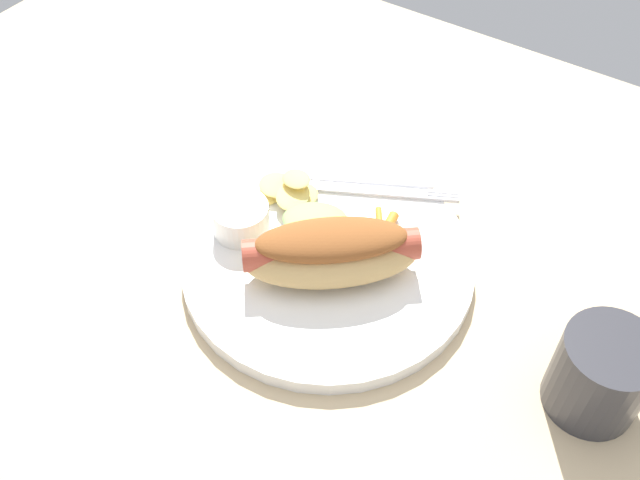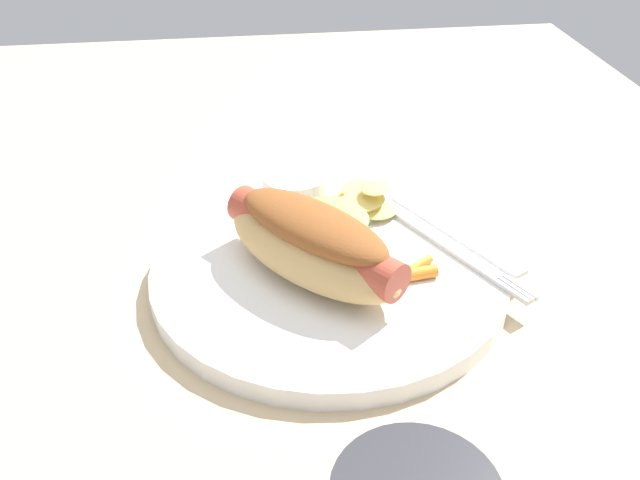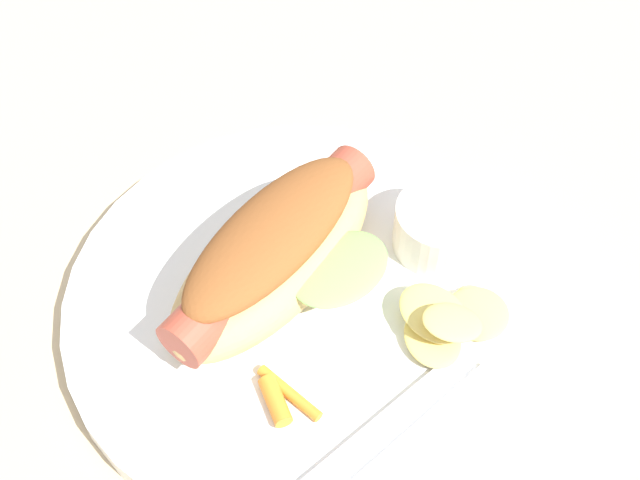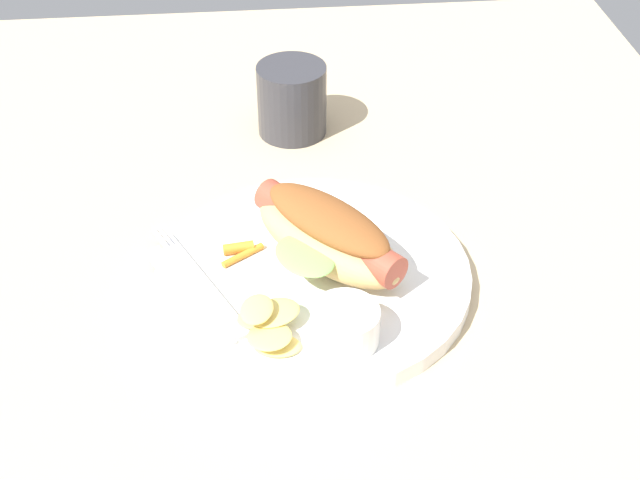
{
  "view_description": "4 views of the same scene",
  "coord_description": "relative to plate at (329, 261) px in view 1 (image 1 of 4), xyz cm",
  "views": [
    {
      "loc": [
        -25.82,
        36.18,
        52.04
      ],
      "look_at": [
        -2.09,
        0.62,
        4.17
      ],
      "focal_mm": 39.81,
      "sensor_mm": 36.0,
      "label": 1
    },
    {
      "loc": [
        -45.75,
        6.53,
        32.82
      ],
      "look_at": [
        -4.56,
        0.98,
        5.13
      ],
      "focal_mm": 39.12,
      "sensor_mm": 36.0,
      "label": 2
    },
    {
      "loc": [
        -7.97,
        -26.15,
        42.0
      ],
      "look_at": [
        -1.03,
        1.84,
        4.09
      ],
      "focal_mm": 47.22,
      "sensor_mm": 36.0,
      "label": 3
    },
    {
      "loc": [
        54.53,
        -4.82,
        50.9
      ],
      "look_at": [
        -3.46,
        0.7,
        4.05
      ],
      "focal_mm": 48.98,
      "sensor_mm": 36.0,
      "label": 4
    }
  ],
  "objects": [
    {
      "name": "hot_dog",
      "position": [
        -1.17,
        1.46,
        3.67
      ],
      "size": [
        16.51,
        15.25,
        5.61
      ],
      "rotation": [
        0.0,
        0.0,
        3.83
      ],
      "color": "tan",
      "rests_on": "plate"
    },
    {
      "name": "knife",
      "position": [
        2.79,
        -10.61,
        0.98
      ],
      "size": [
        13.21,
        7.93,
        0.36
      ],
      "primitive_type": "cube",
      "rotation": [
        0.0,
        0.0,
        3.63
      ],
      "color": "silver",
      "rests_on": "plate"
    },
    {
      "name": "fork",
      "position": [
        0.84,
        -9.58,
        1.0
      ],
      "size": [
        15.29,
        8.65,
        0.4
      ],
      "rotation": [
        0.0,
        0.0,
        3.62
      ],
      "color": "silver",
      "rests_on": "plate"
    },
    {
      "name": "ground_plane",
      "position": [
        2.57,
        0.11,
        -1.7
      ],
      "size": [
        120.0,
        90.0,
        1.8
      ],
      "primitive_type": "cube",
      "color": "tan"
    },
    {
      "name": "carrot_garnish",
      "position": [
        -2.58,
        -6.1,
        1.23
      ],
      "size": [
        2.95,
        3.82,
        0.99
      ],
      "color": "orange",
      "rests_on": "plate"
    },
    {
      "name": "drinking_cup",
      "position": [
        -25.36,
        0.29,
        3.09
      ],
      "size": [
        7.48,
        7.48,
        7.78
      ],
      "primitive_type": "cylinder",
      "color": "#333338",
      "rests_on": "ground_plane"
    },
    {
      "name": "plate",
      "position": [
        0.0,
        0.0,
        0.0
      ],
      "size": [
        27.42,
        27.42,
        1.6
      ],
      "primitive_type": "cylinder",
      "color": "white",
      "rests_on": "ground_plane"
    },
    {
      "name": "sauce_ramekin",
      "position": [
        8.78,
        1.86,
        2.36
      ],
      "size": [
        5.43,
        5.43,
        3.11
      ],
      "primitive_type": "cylinder",
      "color": "white",
      "rests_on": "plate"
    },
    {
      "name": "chips_pile",
      "position": [
        7.57,
        -4.1,
        1.92
      ],
      "size": [
        7.26,
        5.81,
        2.78
      ],
      "color": "#E9CD69",
      "rests_on": "plate"
    }
  ]
}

